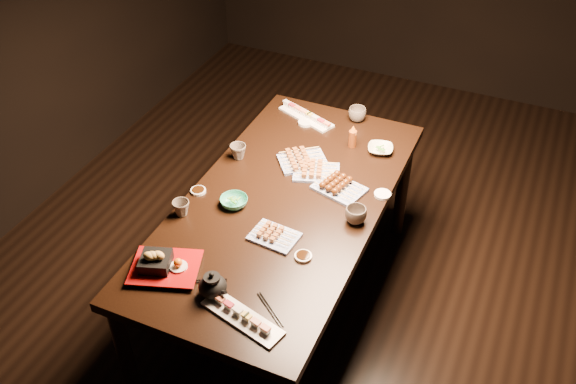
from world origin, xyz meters
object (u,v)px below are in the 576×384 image
object	(u,v)px
teacup_near_left	(181,208)
teacup_far_right	(357,114)
edamame_bowl_green	(234,202)
sushi_platter_near	(242,315)
dining_table	(284,257)
tempura_tray	(164,261)
edamame_bowl_cream	(380,149)
teapot	(212,284)
yakitori_plate_center	(316,169)
condiment_bottle	(353,136)
yakitori_plate_left	(303,158)
teacup_mid_right	(356,215)
sushi_platter_far	(306,115)
yakitori_plate_right	(274,233)
teacup_far_left	(238,152)

from	to	relation	value
teacup_near_left	teacup_far_right	bearing A→B (deg)	66.56
edamame_bowl_green	sushi_platter_near	bearing A→B (deg)	-59.69
dining_table	tempura_tray	bearing A→B (deg)	-107.85
edamame_bowl_cream	teapot	world-z (taller)	teapot
yakitori_plate_center	condiment_bottle	size ratio (longest dim) A/B	1.77
sushi_platter_near	teacup_near_left	size ratio (longest dim) A/B	4.48
teapot	condiment_bottle	size ratio (longest dim) A/B	1.06
sushi_platter_near	yakitori_plate_center	world-z (taller)	yakitori_plate_center
yakitori_plate_left	condiment_bottle	bearing A→B (deg)	14.98
yakitori_plate_center	teacup_mid_right	bearing A→B (deg)	-59.95
dining_table	teapot	bearing A→B (deg)	-86.13
sushi_platter_far	yakitori_plate_right	bearing A→B (deg)	126.86
yakitori_plate_left	teacup_far_left	size ratio (longest dim) A/B	2.81
dining_table	teacup_far_left	size ratio (longest dim) A/B	21.13
dining_table	teacup_near_left	size ratio (longest dim) A/B	22.40
sushi_platter_near	sushi_platter_far	distance (m)	1.49
teacup_far_right	edamame_bowl_green	bearing A→B (deg)	-106.87
edamame_bowl_cream	teacup_far_right	distance (m)	0.33
teacup_far_right	tempura_tray	bearing A→B (deg)	-103.68
dining_table	edamame_bowl_green	bearing A→B (deg)	-143.65
sushi_platter_near	tempura_tray	xyz separation A→B (m)	(-0.42, 0.10, 0.03)
teapot	sushi_platter_far	bearing A→B (deg)	114.13
yakitori_plate_right	teacup_far_left	size ratio (longest dim) A/B	2.46
tempura_tray	yakitori_plate_left	bearing A→B (deg)	57.53
teacup_mid_right	teacup_far_right	world-z (taller)	same
teacup_mid_right	teapot	bearing A→B (deg)	-120.18
yakitori_plate_left	teacup_mid_right	xyz separation A→B (m)	(0.40, -0.32, 0.01)
sushi_platter_far	teacup_far_left	size ratio (longest dim) A/B	4.14
tempura_tray	condiment_bottle	bearing A→B (deg)	52.11
teapot	teacup_mid_right	bearing A→B (deg)	77.00
yakitori_plate_center	teacup_mid_right	xyz separation A→B (m)	(0.30, -0.27, 0.01)
edamame_bowl_green	teacup_far_right	bearing A→B (deg)	73.13
edamame_bowl_cream	teacup_near_left	distance (m)	1.10
yakitori_plate_center	teacup_far_left	distance (m)	0.42
sushi_platter_far	yakitori_plate_left	size ratio (longest dim) A/B	1.48
yakitori_plate_right	condiment_bottle	bearing A→B (deg)	90.06
edamame_bowl_cream	teacup_far_left	bearing A→B (deg)	-151.81
sushi_platter_far	teacup_far_left	bearing A→B (deg)	93.35
teacup_near_left	teacup_mid_right	size ratio (longest dim) A/B	0.81
dining_table	yakitori_plate_center	world-z (taller)	yakitori_plate_center
tempura_tray	teacup_far_left	size ratio (longest dim) A/B	3.34
edamame_bowl_green	condiment_bottle	bearing A→B (deg)	63.22
edamame_bowl_green	teacup_mid_right	xyz separation A→B (m)	(0.56, 0.12, 0.02)
dining_table	sushi_platter_near	size ratio (longest dim) A/B	5.00
condiment_bottle	teacup_far_right	bearing A→B (deg)	103.54
yakitori_plate_center	yakitori_plate_right	bearing A→B (deg)	-107.67
yakitori_plate_right	edamame_bowl_cream	distance (m)	0.86
edamame_bowl_cream	teacup_far_right	world-z (taller)	teacup_far_right
sushi_platter_far	edamame_bowl_green	xyz separation A→B (m)	(-0.02, -0.85, -0.00)
teacup_far_left	tempura_tray	bearing A→B (deg)	-83.74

